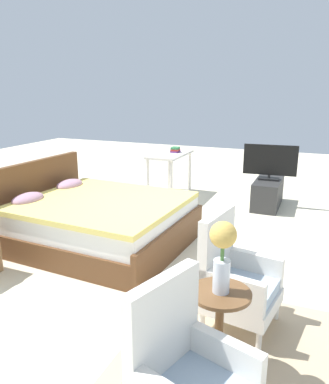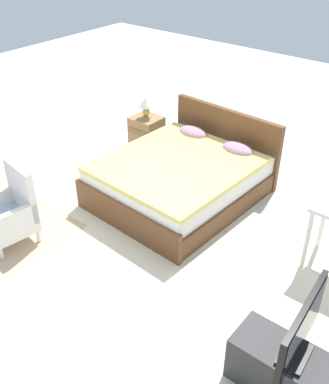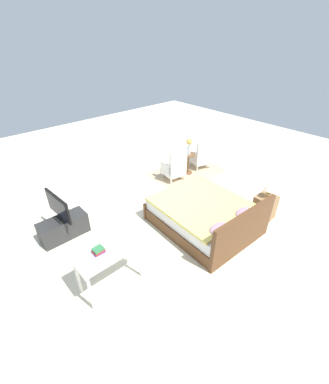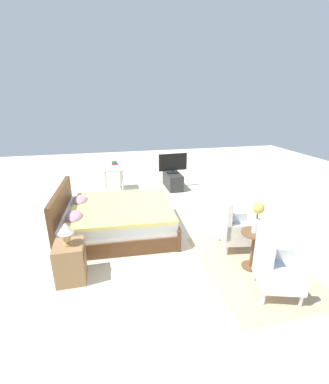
% 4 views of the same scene
% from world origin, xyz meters
% --- Properties ---
extents(ground_plane, '(16.00, 16.00, 0.00)m').
position_xyz_m(ground_plane, '(0.00, 0.00, 0.00)').
color(ground_plane, beige).
extents(floor_rug, '(2.10, 1.50, 0.01)m').
position_xyz_m(floor_rug, '(-1.76, -0.98, 0.00)').
color(floor_rug, tan).
rests_on(floor_rug, ground_plane).
extents(bed, '(1.84, 2.16, 0.96)m').
position_xyz_m(bed, '(-0.20, 1.03, 0.30)').
color(bed, brown).
rests_on(bed, ground_plane).
extents(armchair_by_window_left, '(0.68, 0.68, 0.92)m').
position_xyz_m(armchair_by_window_left, '(-2.32, -0.93, 0.38)').
color(armchair_by_window_left, white).
rests_on(armchair_by_window_left, floor_rug).
extents(armchair_by_window_right, '(0.62, 0.62, 0.92)m').
position_xyz_m(armchair_by_window_right, '(-1.17, -0.92, 0.38)').
color(armchair_by_window_right, white).
rests_on(armchair_by_window_right, floor_rug).
extents(side_table, '(0.40, 0.40, 0.61)m').
position_xyz_m(side_table, '(-1.76, -0.95, 0.38)').
color(side_table, brown).
rests_on(side_table, ground_plane).
extents(flower_vase, '(0.17, 0.17, 0.48)m').
position_xyz_m(flower_vase, '(-1.76, -0.95, 0.90)').
color(flower_vase, silver).
rests_on(flower_vase, side_table).
extents(tv_stand, '(0.96, 0.40, 0.45)m').
position_xyz_m(tv_stand, '(2.20, -0.73, 0.22)').
color(tv_stand, '#2D2D2D').
rests_on(tv_stand, ground_plane).
extents(tv_flatscreen, '(0.22, 0.84, 0.56)m').
position_xyz_m(tv_flatscreen, '(2.20, -0.73, 0.74)').
color(tv_flatscreen, black).
rests_on(tv_flatscreen, tv_stand).
extents(vanity_desk, '(1.04, 0.52, 0.78)m').
position_xyz_m(vanity_desk, '(2.13, 0.96, 0.66)').
color(vanity_desk, silver).
rests_on(vanity_desk, ground_plane).
extents(book_stack, '(0.18, 0.15, 0.09)m').
position_xyz_m(book_stack, '(2.25, 0.91, 0.82)').
color(book_stack, '#66387A').
rests_on(book_stack, vanity_desk).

